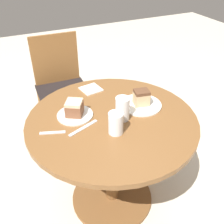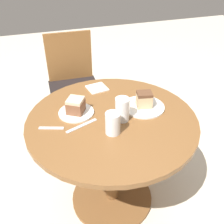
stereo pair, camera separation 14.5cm
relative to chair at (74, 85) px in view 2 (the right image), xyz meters
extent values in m
plane|color=beige|center=(0.07, -0.86, -0.48)|extent=(8.00, 8.00, 0.00)
cylinder|color=brown|center=(0.07, -0.86, -0.47)|extent=(0.56, 0.56, 0.03)
cylinder|color=brown|center=(0.07, -0.86, -0.13)|extent=(0.09, 0.09, 0.65)
cylinder|color=brown|center=(0.07, -0.86, 0.21)|extent=(0.97, 0.97, 0.03)
cylinder|color=brown|center=(-0.19, -0.26, -0.26)|extent=(0.04, 0.04, 0.45)
cylinder|color=brown|center=(0.17, -0.27, -0.26)|extent=(0.04, 0.04, 0.45)
cylinder|color=brown|center=(-0.18, 0.14, -0.26)|extent=(0.04, 0.04, 0.45)
cylinder|color=brown|center=(0.19, 0.12, -0.26)|extent=(0.04, 0.04, 0.45)
cube|color=black|center=(0.00, -0.07, -0.02)|extent=(0.43, 0.46, 0.03)
cube|color=brown|center=(0.01, 0.14, 0.21)|extent=(0.39, 0.03, 0.42)
cylinder|color=silver|center=(-0.12, -0.75, 0.23)|extent=(0.20, 0.20, 0.01)
cylinder|color=silver|center=(0.28, -0.82, 0.23)|extent=(0.25, 0.25, 0.01)
cube|color=brown|center=(-0.12, -0.75, 0.27)|extent=(0.12, 0.12, 0.07)
cube|color=beige|center=(-0.12, -0.75, 0.31)|extent=(0.12, 0.12, 0.02)
cube|color=tan|center=(0.28, -0.82, 0.27)|extent=(0.10, 0.09, 0.07)
cube|color=brown|center=(0.28, -0.82, 0.32)|extent=(0.10, 0.09, 0.02)
cylinder|color=silver|center=(0.11, -0.89, 0.27)|extent=(0.07, 0.07, 0.10)
cylinder|color=white|center=(0.11, -0.89, 0.29)|extent=(0.08, 0.08, 0.13)
cylinder|color=silver|center=(0.03, -0.98, 0.26)|extent=(0.07, 0.07, 0.08)
cylinder|color=white|center=(0.03, -0.98, 0.28)|extent=(0.08, 0.08, 0.12)
cube|color=silver|center=(0.08, -0.51, 0.23)|extent=(0.14, 0.14, 0.01)
cube|color=silver|center=(-0.11, -0.88, 0.23)|extent=(0.18, 0.08, 0.00)
cube|color=silver|center=(-0.27, -0.85, 0.23)|extent=(0.13, 0.06, 0.00)
camera|label=1|loc=(-0.44, -1.94, 1.08)|focal=42.00mm
camera|label=2|loc=(-0.31, -2.00, 1.08)|focal=42.00mm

